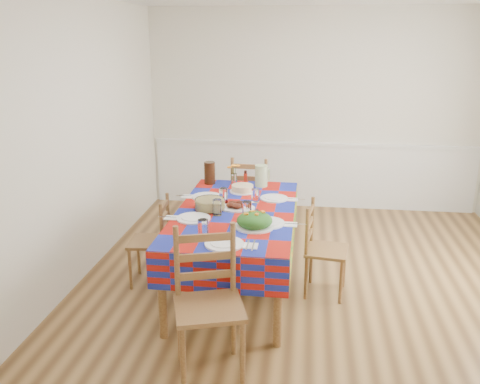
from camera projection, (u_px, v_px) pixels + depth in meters
name	position (u px, v px, depth m)	size (l,w,h in m)	color
room	(315.00, 151.00, 4.49)	(4.58, 5.08, 2.78)	brown
wainscot	(311.00, 173.00, 7.10)	(4.41, 0.06, 0.92)	white
dining_table	(236.00, 219.00, 4.70)	(1.08, 2.01, 0.78)	brown
setting_near_head	(217.00, 238.00, 3.95)	(0.49, 0.33, 0.15)	white
setting_left_near	(201.00, 214.00, 4.48)	(0.55, 0.33, 0.14)	white
setting_left_far	(212.00, 196.00, 4.98)	(0.55, 0.33, 0.14)	white
setting_right_near	(260.00, 218.00, 4.39)	(0.57, 0.33, 0.15)	white
setting_right_far	(268.00, 197.00, 4.96)	(0.52, 0.30, 0.13)	white
meat_platter	(237.00, 206.00, 4.71)	(0.34, 0.24, 0.07)	white
salad_platter	(255.00, 221.00, 4.25)	(0.33, 0.33, 0.14)	white
pasta_bowl	(210.00, 204.00, 4.69)	(0.28, 0.28, 0.10)	white
cake	(242.00, 189.00, 5.22)	(0.26, 0.26, 0.07)	white
serving_utensils	(255.00, 215.00, 4.53)	(0.15, 0.33, 0.01)	black
flower_vase	(234.00, 176.00, 5.47)	(0.14, 0.12, 0.23)	white
hot_sauce	(245.00, 178.00, 5.44)	(0.04, 0.04, 0.16)	#B3210E
green_pitcher	(261.00, 176.00, 5.40)	(0.13, 0.13, 0.23)	#B1CF92
tea_pitcher	(210.00, 173.00, 5.49)	(0.12, 0.12, 0.24)	black
name_card	(221.00, 252.00, 3.76)	(0.08, 0.03, 0.02)	white
chair_near	(208.00, 304.00, 3.56)	(0.58, 0.57, 1.06)	brown
chair_far	(251.00, 198.00, 5.96)	(0.47, 0.45, 1.01)	brown
chair_left	(153.00, 242.00, 4.89)	(0.40, 0.41, 0.86)	brown
chair_right	(322.00, 250.00, 4.68)	(0.42, 0.44, 0.88)	brown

